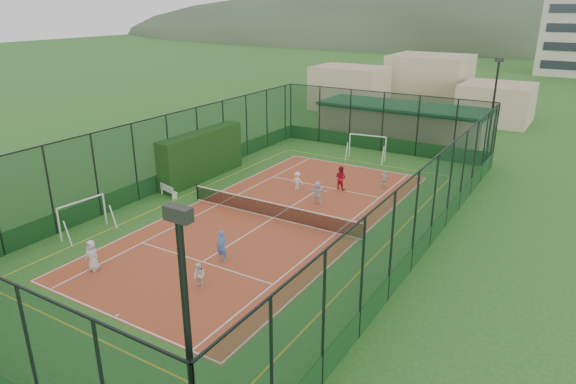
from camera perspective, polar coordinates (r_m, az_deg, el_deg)
name	(u,v)px	position (r m, az deg, el deg)	size (l,w,h in m)	color
ground	(273,218)	(30.29, -1.65, -2.91)	(300.00, 300.00, 0.00)	#276020
court_slab	(273,218)	(30.29, -1.65, -2.90)	(11.17, 23.97, 0.01)	#A24C24
tennis_net	(273,210)	(30.08, -1.66, -1.98)	(11.67, 0.12, 1.06)	black
perimeter_fence	(273,178)	(29.39, -1.70, 1.58)	(18.12, 34.12, 5.00)	#11341D
floodlight_se	(191,380)	(12.24, -10.68, -19.82)	(0.60, 0.26, 8.25)	black
floodlight_ne	(492,115)	(41.22, 21.70, 7.97)	(0.60, 0.26, 8.25)	black
clubhouse	(402,122)	(48.91, 12.56, 7.61)	(15.20, 7.20, 3.15)	tan
distant_hills	(550,46)	(174.40, 27.08, 14.28)	(200.00, 60.00, 24.00)	#384C33
hedge_left	(202,155)	(37.10, -9.56, 4.04)	(1.18, 7.85, 3.43)	black
white_bench	(169,190)	(34.38, -13.11, 0.21)	(1.53, 0.42, 0.86)	white
futsal_goal_near	(83,217)	(30.25, -21.84, -2.58)	(0.83, 2.86, 1.84)	white
futsal_goal_far	(367,147)	(41.87, 8.79, 4.91)	(3.05, 0.89, 1.97)	white
child_near_left	(92,255)	(25.99, -20.93, -6.58)	(0.74, 0.48, 1.52)	silver
child_near_mid	(222,246)	(25.29, -7.35, -5.98)	(0.58, 0.38, 1.59)	#467BC7
child_near_right	(199,276)	(23.29, -9.83, -9.13)	(0.58, 0.45, 1.19)	white
child_far_left	(297,181)	(34.67, 1.06, 1.27)	(0.79, 0.46, 1.23)	white
child_far_right	(384,180)	(35.52, 10.67, 1.37)	(0.71, 0.30, 1.22)	silver
child_far_back	(318,193)	(32.19, 3.34, -0.06)	(1.37, 0.44, 1.48)	silver
coach	(341,178)	(34.76, 5.86, 1.58)	(0.80, 0.63, 1.65)	#AE1226
tennis_balls	(298,211)	(31.14, 1.13, -2.14)	(4.94, 1.19, 0.07)	#CCE033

